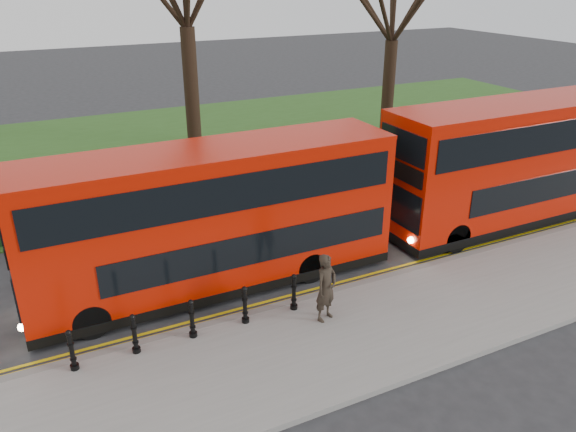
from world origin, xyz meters
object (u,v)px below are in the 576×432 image
bollard_row (192,319)px  bus_lead (214,220)px  pedestrian (326,288)px  bus_rear (525,161)px

bollard_row → bus_lead: 3.12m
bollard_row → pedestrian: 3.45m
bus_rear → pedestrian: size_ratio=5.96×
bus_rear → pedestrian: 10.20m
bollard_row → bus_lead: bearing=57.9°
bollard_row → bus_rear: size_ratio=0.52×
bus_lead → bus_rear: 11.62m
bollard_row → bus_rear: bearing=8.7°
bollard_row → pedestrian: bearing=-13.0°
pedestrian → bus_rear: bearing=-6.0°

